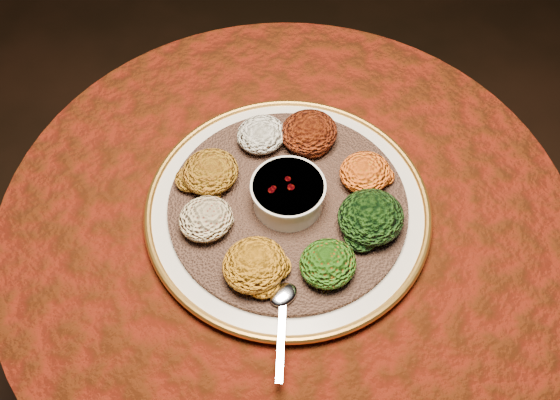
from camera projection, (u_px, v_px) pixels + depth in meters
table at (286, 268)px, 1.18m from camera, size 0.96×0.96×0.73m
platter at (288, 209)px, 1.02m from camera, size 0.51×0.51×0.02m
injera at (288, 205)px, 1.01m from camera, size 0.51×0.51×0.01m
stew_bowl at (288, 193)px, 0.99m from camera, size 0.12×0.12×0.05m
spoon at (283, 301)px, 0.91m from camera, size 0.12×0.12×0.01m
portion_ayib at (261, 135)px, 1.06m from camera, size 0.09×0.08×0.04m
portion_kitfo at (309, 132)px, 1.06m from camera, size 0.10×0.09×0.05m
portion_tikil at (365, 172)px, 1.02m from camera, size 0.09×0.08×0.04m
portion_gomen at (371, 217)px, 0.96m from camera, size 0.11×0.10×0.05m
portion_mixveg at (328, 264)px, 0.92m from camera, size 0.09×0.08×0.04m
portion_kik at (255, 265)px, 0.92m from camera, size 0.10×0.09×0.05m
portion_timatim at (206, 219)px, 0.97m from camera, size 0.09×0.08×0.04m
portion_shiro at (210, 172)px, 1.02m from camera, size 0.10×0.09×0.05m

